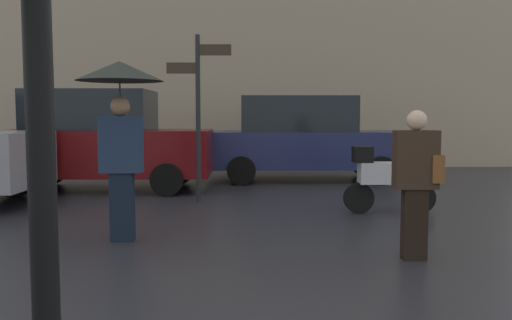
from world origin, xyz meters
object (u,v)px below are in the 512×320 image
object	(u,v)px
parked_car_left	(304,138)
street_signpost	(198,101)
pedestrian_with_umbrella	(120,102)
parked_scooter	(387,177)
pedestrian_with_bag	(417,175)
parked_car_right	(101,140)

from	to	relation	value
parked_car_left	street_signpost	distance (m)	3.82
pedestrian_with_umbrella	parked_scooter	xyz separation A→B (m)	(3.55, 1.77, -1.07)
pedestrian_with_umbrella	pedestrian_with_bag	size ratio (longest dim) A/B	1.37
parked_car_right	parked_car_left	bearing A→B (deg)	-165.18
parked_car_right	pedestrian_with_umbrella	bearing A→B (deg)	102.97
pedestrian_with_umbrella	parked_car_left	bearing A→B (deg)	-144.24
pedestrian_with_umbrella	parked_scooter	world-z (taller)	pedestrian_with_umbrella
pedestrian_with_bag	parked_car_left	xyz separation A→B (m)	(-0.46, 6.78, 0.09)
pedestrian_with_umbrella	parked_scooter	bearing A→B (deg)	176.84
pedestrian_with_bag	parked_car_left	bearing A→B (deg)	15.08
pedestrian_with_bag	parked_car_right	bearing A→B (deg)	52.78
parked_car_right	pedestrian_with_bag	bearing A→B (deg)	126.17
parked_car_left	street_signpost	world-z (taller)	street_signpost
pedestrian_with_umbrella	parked_car_right	size ratio (longest dim) A/B	0.50
parked_car_right	street_signpost	size ratio (longest dim) A/B	1.50
parked_car_right	street_signpost	bearing A→B (deg)	137.77
parked_scooter	street_signpost	size ratio (longest dim) A/B	0.49
parked_scooter	pedestrian_with_bag	bearing A→B (deg)	-88.53
pedestrian_with_umbrella	parked_car_left	size ratio (longest dim) A/B	0.46
pedestrian_with_umbrella	pedestrian_with_bag	world-z (taller)	pedestrian_with_umbrella
pedestrian_with_bag	street_signpost	size ratio (longest dim) A/B	0.54
parked_scooter	parked_car_right	xyz separation A→B (m)	(-5.01, 2.62, 0.43)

